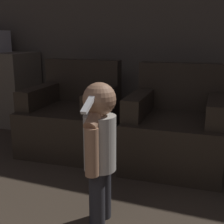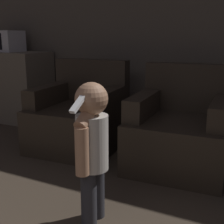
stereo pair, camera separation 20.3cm
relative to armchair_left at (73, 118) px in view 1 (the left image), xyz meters
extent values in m
cube|color=#51493F|center=(0.86, 0.89, 0.98)|extent=(8.40, 0.05, 2.60)
cube|color=black|center=(0.00, -0.05, -0.10)|extent=(0.91, 0.94, 0.45)
cube|color=black|center=(-0.02, 0.31, 0.36)|extent=(0.86, 0.22, 0.46)
cube|color=black|center=(-0.34, -0.08, 0.23)|extent=(0.21, 0.73, 0.20)
cube|color=black|center=(0.35, -0.02, 0.23)|extent=(0.21, 0.73, 0.20)
cube|color=black|center=(1.10, -0.05, -0.10)|extent=(0.90, 0.93, 0.45)
cube|color=black|center=(1.08, 0.31, 0.36)|extent=(0.86, 0.21, 0.46)
cube|color=black|center=(0.75, -0.07, 0.23)|extent=(0.20, 0.73, 0.20)
cube|color=black|center=(1.44, -0.03, 0.23)|extent=(0.20, 0.73, 0.20)
cylinder|color=#28282D|center=(0.83, -1.09, -0.14)|extent=(0.10, 0.10, 0.37)
cylinder|color=#28282D|center=(0.83, -1.21, -0.14)|extent=(0.10, 0.10, 0.37)
cylinder|color=#B7B2A8|center=(0.83, -1.15, 0.22)|extent=(0.20, 0.20, 0.35)
sphere|color=#A37556|center=(0.83, -1.15, 0.49)|extent=(0.20, 0.20, 0.20)
cylinder|color=#A37556|center=(0.83, -1.28, 0.20)|extent=(0.08, 0.08, 0.29)
cylinder|color=#A37556|center=(0.83, -1.15, 0.42)|extent=(0.08, 0.30, 0.22)
cube|color=white|center=(0.83, -1.28, 0.49)|extent=(0.04, 0.16, 0.10)
camera|label=1|loc=(1.57, -2.80, 0.87)|focal=50.00mm
camera|label=2|loc=(1.76, -2.72, 0.87)|focal=50.00mm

